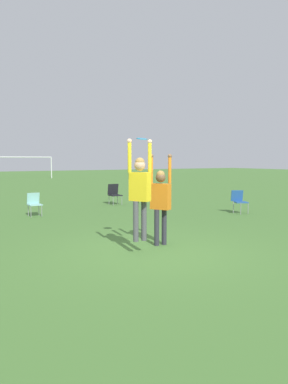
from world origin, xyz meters
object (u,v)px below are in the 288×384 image
frisbee (142,139)px  camping_chair_2 (239,200)px  person_defending (161,197)px  camping_chair_1 (114,193)px  camping_chair_0 (34,202)px  person_jumping (140,187)px

frisbee → camping_chair_2: frisbee is taller
person_defending → camping_chair_1: person_defending is taller
camping_chair_1 → person_defending: bearing=72.0°
frisbee → camping_chair_0: frisbee is taller
frisbee → camping_chair_0: size_ratio=0.30×
camping_chair_1 → camping_chair_2: (2.85, -5.02, -0.01)m
frisbee → camping_chair_1: size_ratio=0.27×
camping_chair_2 → camping_chair_1: bearing=-34.2°
person_jumping → person_defending: 1.00m
person_defending → camping_chair_2: bearing=89.4°
frisbee → camping_chair_0: bearing=97.7°
camping_chair_0 → camping_chair_2: size_ratio=0.96×
person_defending → camping_chair_0: (-1.43, 6.21, -0.66)m
camping_chair_0 → camping_chair_2: camping_chair_2 is taller
frisbee → camping_chair_2: 7.10m
person_jumping → camping_chair_2: size_ratio=2.53×
frisbee → camping_chair_0: 6.68m
person_defending → frisbee: size_ratio=8.68×
camping_chair_0 → person_jumping: bearing=92.1°
frisbee → camping_chair_2: bearing=26.6°
camping_chair_0 → camping_chair_2: (6.95, -3.26, 0.02)m
camping_chair_1 → camping_chair_0: bearing=23.7°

